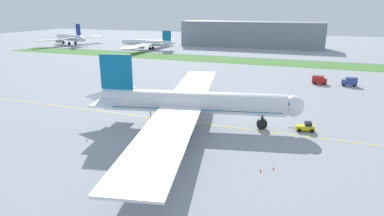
{
  "coord_description": "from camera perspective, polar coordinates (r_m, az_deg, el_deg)",
  "views": [
    {
      "loc": [
        31.71,
        -74.65,
        27.86
      ],
      "look_at": [
        3.71,
        0.26,
        3.71
      ],
      "focal_mm": 31.27,
      "sensor_mm": 36.0,
      "label": 1
    }
  ],
  "objects": [
    {
      "name": "terminal_building",
      "position": [
        252.77,
        10.06,
        12.28
      ],
      "size": [
        101.97,
        20.0,
        18.0
      ],
      "primitive_type": "cube",
      "color": "gray",
      "rests_on": "ground"
    },
    {
      "name": "parked_airliner_far_centre",
      "position": [
        234.54,
        -7.41,
        10.94
      ],
      "size": [
        41.67,
        66.33,
        13.11
      ],
      "color": "white",
      "rests_on": "ground"
    },
    {
      "name": "airliner_foreground",
      "position": [
        80.58,
        -0.55,
        0.92
      ],
      "size": [
        52.81,
        85.04,
        17.1
      ],
      "color": "white",
      "rests_on": "ground"
    },
    {
      "name": "ground_plane",
      "position": [
        85.75,
        -2.39,
        -2.17
      ],
      "size": [
        600.0,
        600.0,
        0.0
      ],
      "primitive_type": "plane",
      "color": "#9399A0",
      "rests_on": "ground"
    },
    {
      "name": "traffic_cone_near_nose",
      "position": [
        76.64,
        -17.48,
        -5.11
      ],
      "size": [
        0.36,
        0.36,
        0.58
      ],
      "color": "#F2590C",
      "rests_on": "ground"
    },
    {
      "name": "service_truck_fuel_bowser",
      "position": [
        130.57,
        1.23,
        5.24
      ],
      "size": [
        5.01,
        2.48,
        3.23
      ],
      "color": "yellow",
      "rests_on": "ground"
    },
    {
      "name": "parked_airliner_far_left",
      "position": [
        277.78,
        -20.01,
        11.2
      ],
      "size": [
        36.29,
        55.74,
        16.21
      ],
      "color": "white",
      "rests_on": "ground"
    },
    {
      "name": "ground_crew_marshaller_front",
      "position": [
        87.66,
        0.42,
        -1.06
      ],
      "size": [
        0.31,
        0.55,
        1.59
      ],
      "color": "black",
      "rests_on": "ground"
    },
    {
      "name": "service_truck_catering_van",
      "position": [
        136.24,
        25.31,
        4.11
      ],
      "size": [
        5.32,
        2.65,
        3.23
      ],
      "color": "#33478C",
      "rests_on": "ground"
    },
    {
      "name": "pushback_tug",
      "position": [
        82.75,
        18.8,
        -3.05
      ],
      "size": [
        6.02,
        3.19,
        2.27
      ],
      "color": "yellow",
      "rests_on": "ground"
    },
    {
      "name": "service_truck_baggage_loader",
      "position": [
        135.4,
        20.88,
        4.53
      ],
      "size": [
        5.43,
        3.23,
        3.1
      ],
      "color": "#B21E19",
      "rests_on": "ground"
    },
    {
      "name": "ground_crew_wingwalker_port",
      "position": [
        90.77,
        -7.09,
        -0.57
      ],
      "size": [
        0.29,
        0.55,
        1.58
      ],
      "color": "black",
      "rests_on": "ground"
    },
    {
      "name": "apron_taxi_line",
      "position": [
        85.91,
        -2.34,
        -2.13
      ],
      "size": [
        280.0,
        0.36,
        0.01
      ],
      "primitive_type": "cube",
      "color": "yellow",
      "rests_on": "ground"
    },
    {
      "name": "traffic_cone_starboard_wing",
      "position": [
        62.58,
        13.73,
        -9.87
      ],
      "size": [
        0.36,
        0.36,
        0.58
      ],
      "color": "#F2590C",
      "rests_on": "ground"
    },
    {
      "name": "traffic_cone_port_wing",
      "position": [
        61.23,
        11.59,
        -10.34
      ],
      "size": [
        0.36,
        0.36,
        0.58
      ],
      "color": "#F2590C",
      "rests_on": "ground"
    },
    {
      "name": "grass_median_strip",
      "position": [
        185.38,
        10.51,
        7.9
      ],
      "size": [
        320.0,
        24.0,
        0.1
      ],
      "primitive_type": "cube",
      "color": "#4C8438",
      "rests_on": "ground"
    }
  ]
}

